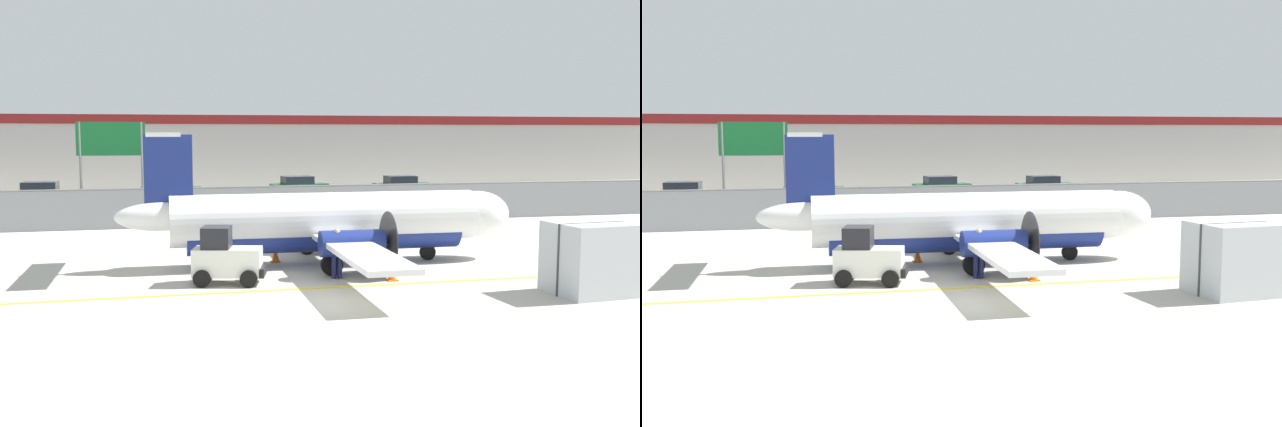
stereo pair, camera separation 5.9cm
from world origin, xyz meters
TOP-DOWN VIEW (x-y plane):
  - ground_plane at (0.00, 2.00)m, footprint 140.00×140.00m
  - perimeter_fence at (0.00, 18.00)m, footprint 98.00×0.10m
  - parking_lot_strip at (0.00, 29.50)m, footprint 98.00×17.00m
  - background_building at (0.00, 47.99)m, footprint 91.00×8.10m
  - commuter_airplane at (1.18, 6.07)m, footprint 15.03×16.02m
  - baggage_tug at (-3.11, 3.38)m, footprint 2.53×1.84m
  - ground_crew_worker at (0.62, 3.38)m, footprint 0.55×0.38m
  - cargo_container at (7.61, -0.66)m, footprint 2.56×2.19m
  - traffic_cone_near_left at (-0.89, 6.87)m, footprint 0.36×0.36m
  - traffic_cone_near_right at (2.33, 2.61)m, footprint 0.36×0.36m
  - parked_car_0 at (-12.55, 30.43)m, footprint 4.29×2.18m
  - parked_car_1 at (-4.18, 31.23)m, footprint 4.20×2.00m
  - parked_car_2 at (5.27, 32.64)m, footprint 4.37×2.39m
  - parked_car_3 at (12.98, 31.38)m, footprint 4.27×2.14m
  - highway_sign at (-7.51, 20.36)m, footprint 3.60×0.14m

SIDE VIEW (x-z plane):
  - ground_plane at x=0.00m, z-range 0.00..0.01m
  - parking_lot_strip at x=0.00m, z-range 0.00..0.12m
  - traffic_cone_near_left at x=-0.89m, z-range -0.01..0.63m
  - traffic_cone_near_right at x=2.33m, z-range -0.01..0.63m
  - baggage_tug at x=-3.11m, z-range -0.08..1.80m
  - parked_car_0 at x=-12.55m, z-range 0.10..1.68m
  - parked_car_1 at x=-4.18m, z-range 0.10..1.68m
  - parked_car_2 at x=5.27m, z-range 0.10..1.68m
  - parked_car_3 at x=12.98m, z-range 0.10..1.68m
  - ground_crew_worker at x=0.62m, z-range 0.10..1.80m
  - cargo_container at x=7.61m, z-range 0.00..2.20m
  - perimeter_fence at x=0.00m, z-range 0.07..2.17m
  - commuter_airplane at x=1.18m, z-range -0.86..4.06m
  - background_building at x=0.00m, z-range 0.01..6.51m
  - highway_sign at x=-7.51m, z-range 1.39..6.89m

